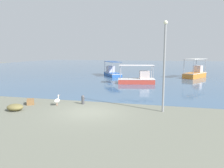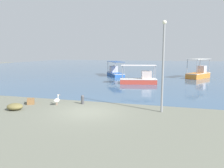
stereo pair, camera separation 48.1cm
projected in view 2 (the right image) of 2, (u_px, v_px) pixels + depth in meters
name	position (u px, v px, depth m)	size (l,w,h in m)	color
ground	(88.00, 112.00, 14.83)	(120.00, 120.00, 0.00)	slate
harbor_water	(153.00, 67.00, 60.51)	(110.00, 90.00, 0.00)	#3F5F81
fishing_boat_center	(199.00, 74.00, 34.03)	(4.00, 5.02, 2.98)	orange
fishing_boat_far_right	(115.00, 72.00, 37.37)	(4.25, 5.56, 2.44)	#2B60B6
fishing_boat_near_right	(140.00, 79.00, 27.91)	(4.90, 2.68, 2.38)	#C64032
pelican	(57.00, 100.00, 16.66)	(0.37, 0.80, 0.80)	#E0997A
lamp_post	(163.00, 62.00, 14.28)	(0.28, 0.28, 6.03)	gray
mooring_bollard	(83.00, 99.00, 17.03)	(0.24, 0.24, 0.70)	#47474C
net_pile	(15.00, 107.00, 15.27)	(1.13, 0.96, 0.46)	olive
cargo_crate	(31.00, 101.00, 17.12)	(0.87, 0.53, 0.38)	olive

